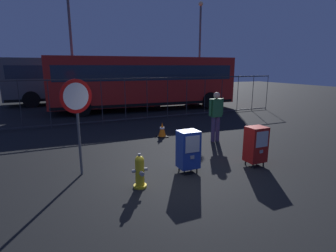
% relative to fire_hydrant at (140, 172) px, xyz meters
% --- Properties ---
extents(ground_plane, '(60.00, 60.00, 0.00)m').
position_rel_fire_hydrant_xyz_m(ground_plane, '(1.00, 0.28, -0.35)').
color(ground_plane, black).
extents(fire_hydrant, '(0.33, 0.31, 0.75)m').
position_rel_fire_hydrant_xyz_m(fire_hydrant, '(0.00, 0.00, 0.00)').
color(fire_hydrant, yellow).
rests_on(fire_hydrant, ground_plane).
extents(newspaper_box_primary, '(0.48, 0.42, 1.02)m').
position_rel_fire_hydrant_xyz_m(newspaper_box_primary, '(3.08, 0.00, 0.22)').
color(newspaper_box_primary, black).
rests_on(newspaper_box_primary, ground_plane).
extents(newspaper_box_secondary, '(0.48, 0.42, 1.02)m').
position_rel_fire_hydrant_xyz_m(newspaper_box_secondary, '(1.32, 0.33, 0.22)').
color(newspaper_box_secondary, black).
rests_on(newspaper_box_secondary, ground_plane).
extents(stop_sign, '(0.71, 0.31, 2.23)m').
position_rel_fire_hydrant_xyz_m(stop_sign, '(-1.05, 1.20, 1.25)').
color(stop_sign, '#4C4F54').
rests_on(stop_sign, ground_plane).
extents(pedestrian, '(0.55, 0.22, 1.67)m').
position_rel_fire_hydrant_xyz_m(pedestrian, '(3.43, 2.33, 0.60)').
color(pedestrian, '#382D51').
rests_on(pedestrian, ground_plane).
extents(traffic_cone, '(0.36, 0.36, 0.53)m').
position_rel_fire_hydrant_xyz_m(traffic_cone, '(2.00, 3.58, -0.09)').
color(traffic_cone, black).
rests_on(traffic_cone, ground_plane).
extents(fence_barrier, '(18.03, 0.04, 2.00)m').
position_rel_fire_hydrant_xyz_m(fence_barrier, '(1.00, 6.82, 0.67)').
color(fence_barrier, '#2D2D33').
rests_on(fence_barrier, ground_plane).
extents(bus_near, '(10.64, 3.32, 3.00)m').
position_rel_fire_hydrant_xyz_m(bus_near, '(3.52, 9.82, 1.36)').
color(bus_near, red).
rests_on(bus_near, ground_plane).
extents(bus_far, '(10.56, 2.99, 3.00)m').
position_rel_fire_hydrant_xyz_m(bus_far, '(1.03, 14.41, 1.36)').
color(bus_far, '#4C5156').
rests_on(bus_far, ground_plane).
extents(street_light_near_right, '(0.32, 0.32, 8.53)m').
position_rel_fire_hydrant_xyz_m(street_light_near_right, '(-0.30, 10.83, 4.49)').
color(street_light_near_right, '#4C4F54').
rests_on(street_light_near_right, ground_plane).
extents(street_light_far_left, '(0.32, 0.32, 6.85)m').
position_rel_fire_hydrant_xyz_m(street_light_far_left, '(8.45, 12.00, 3.63)').
color(street_light_far_left, '#4C4F54').
rests_on(street_light_far_left, ground_plane).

